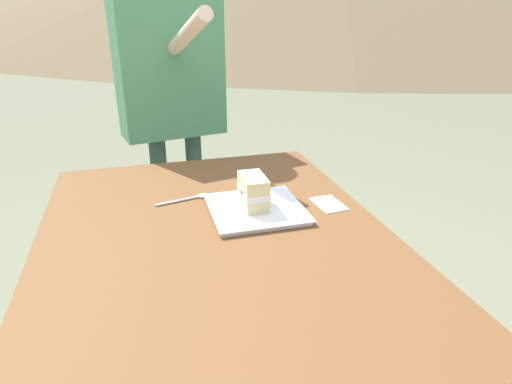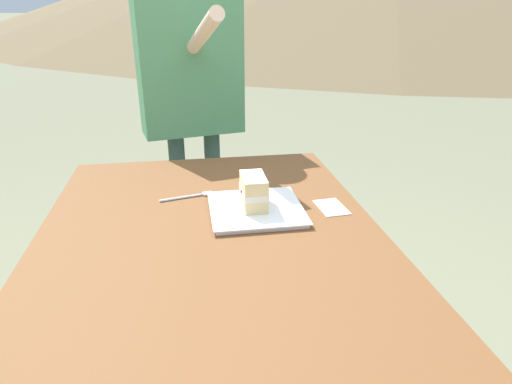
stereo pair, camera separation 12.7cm
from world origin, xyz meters
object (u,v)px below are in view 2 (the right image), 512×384
(dessert_fork, at_px, (190,196))
(parked_car_near, at_px, (327,25))
(patio_table, at_px, (212,266))
(cake_slice, at_px, (254,191))
(dessert_plate, at_px, (256,209))
(paper_napkin, at_px, (331,207))
(diner_person, at_px, (190,74))

(dessert_fork, distance_m, parked_car_near, 13.37)
(patio_table, xyz_separation_m, cake_slice, (0.11, -0.13, 0.17))
(dessert_plate, height_order, parked_car_near, parked_car_near)
(paper_napkin, distance_m, parked_car_near, 13.37)
(diner_person, relative_size, parked_car_near, 0.34)
(patio_table, distance_m, parked_car_near, 13.58)
(parked_car_near, bearing_deg, dessert_fork, 160.51)
(diner_person, bearing_deg, dessert_plate, -168.53)
(cake_slice, height_order, paper_napkin, cake_slice)
(dessert_plate, relative_size, paper_napkin, 2.20)
(cake_slice, bearing_deg, parked_car_near, -18.56)
(dessert_plate, bearing_deg, paper_napkin, -92.26)
(patio_table, bearing_deg, dessert_fork, 11.39)
(cake_slice, bearing_deg, dessert_fork, 54.61)
(cake_slice, bearing_deg, paper_napkin, -93.76)
(dessert_fork, bearing_deg, patio_table, -168.61)
(patio_table, xyz_separation_m, dessert_plate, (0.11, -0.14, 0.12))
(patio_table, distance_m, dessert_plate, 0.21)
(dessert_fork, relative_size, parked_car_near, 0.04)
(parked_car_near, bearing_deg, patio_table, 161.05)
(dessert_plate, height_order, paper_napkin, dessert_plate)
(dessert_fork, distance_m, diner_person, 0.70)
(patio_table, bearing_deg, diner_person, 1.05)
(cake_slice, relative_size, parked_car_near, 0.03)
(patio_table, relative_size, dessert_plate, 4.58)
(patio_table, xyz_separation_m, parked_car_near, (12.84, -4.41, 0.08))
(paper_napkin, xyz_separation_m, parked_car_near, (12.75, -4.04, -0.02))
(dessert_plate, distance_m, cake_slice, 0.06)
(dessert_plate, xyz_separation_m, parked_car_near, (12.74, -4.27, -0.03))
(dessert_fork, xyz_separation_m, paper_napkin, (-0.15, -0.42, -0.00))
(patio_table, relative_size, diner_person, 0.79)
(parked_car_near, bearing_deg, paper_napkin, 162.41)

